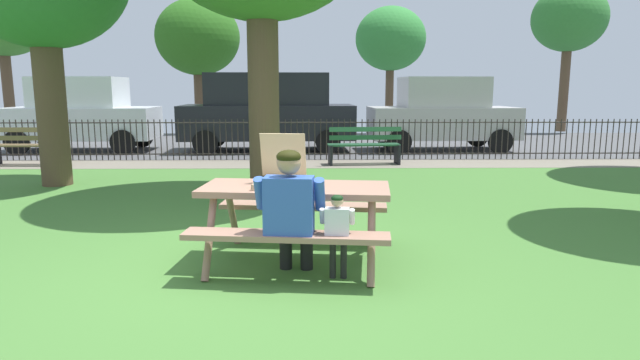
{
  "coord_description": "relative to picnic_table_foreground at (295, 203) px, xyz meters",
  "views": [
    {
      "loc": [
        0.6,
        -4.77,
        1.71
      ],
      "look_at": [
        0.7,
        0.75,
        0.75
      ],
      "focal_mm": 30.03,
      "sensor_mm": 36.0,
      "label": 1
    }
  ],
  "objects": [
    {
      "name": "ground",
      "position": [
        -0.45,
        1.65,
        -0.61
      ],
      "size": [
        28.0,
        11.91,
        0.02
      ],
      "primitive_type": "cube",
      "color": "#467934"
    },
    {
      "name": "cobblestone_walkway",
      "position": [
        -0.45,
        6.91,
        -0.6
      ],
      "size": [
        28.0,
        1.4,
        0.01
      ],
      "primitive_type": "cube",
      "color": "gray"
    },
    {
      "name": "street_asphalt",
      "position": [
        -0.45,
        11.34,
        -0.6
      ],
      "size": [
        28.0,
        7.46,
        0.01
      ],
      "primitive_type": "cube",
      "color": "#515154"
    },
    {
      "name": "picnic_table_foreground",
      "position": [
        0.0,
        0.0,
        0.0
      ],
      "size": [
        1.95,
        1.67,
        0.79
      ],
      "color": "#A27561",
      "rests_on": "ground"
    },
    {
      "name": "pizza_box_open",
      "position": [
        -0.14,
        0.04,
        0.29
      ],
      "size": [
        0.51,
        0.57,
        0.5
      ],
      "color": "tan",
      "rests_on": "picnic_table_foreground"
    },
    {
      "name": "adult_at_table",
      "position": [
        -0.03,
        -0.5,
        0.06
      ],
      "size": [
        0.63,
        0.62,
        1.19
      ],
      "color": "black",
      "rests_on": "ground"
    },
    {
      "name": "child_at_table",
      "position": [
        0.38,
        -0.58,
        -0.1
      ],
      "size": [
        0.31,
        0.31,
        0.81
      ],
      "color": "black",
      "rests_on": "ground"
    },
    {
      "name": "iron_fence_streetside",
      "position": [
        -0.45,
        7.61,
        -0.11
      ],
      "size": [
        20.04,
        0.03,
        0.96
      ],
      "color": "#2D2823",
      "rests_on": "ground"
    },
    {
      "name": "park_bench_left",
      "position": [
        -6.09,
        6.77,
        -0.18
      ],
      "size": [
        1.61,
        0.5,
        0.85
      ],
      "color": "brown",
      "rests_on": "ground"
    },
    {
      "name": "park_bench_center",
      "position": [
        1.34,
        6.77,
        -0.18
      ],
      "size": [
        1.63,
        0.59,
        0.85
      ],
      "color": "#255736",
      "rests_on": "ground"
    },
    {
      "name": "parked_car_far_left",
      "position": [
        -6.01,
        9.47,
        0.41
      ],
      "size": [
        3.95,
        1.92,
        1.98
      ],
      "color": "white",
      "rests_on": "ground"
    },
    {
      "name": "parked_car_left",
      "position": [
        -1.0,
        9.47,
        0.5
      ],
      "size": [
        4.67,
        2.1,
        2.08
      ],
      "color": "black",
      "rests_on": "ground"
    },
    {
      "name": "parked_car_center",
      "position": [
        3.72,
        9.47,
        0.41
      ],
      "size": [
        3.96,
        1.95,
        1.98
      ],
      "color": "#BCB7B7",
      "rests_on": "ground"
    },
    {
      "name": "far_tree_left",
      "position": [
        -11.41,
        15.84,
        3.88
      ],
      "size": [
        3.65,
        3.65,
        6.15
      ],
      "color": "brown",
      "rests_on": "ground"
    },
    {
      "name": "far_tree_midleft",
      "position": [
        -4.11,
        15.84,
        2.95
      ],
      "size": [
        3.16,
        3.16,
        5.01
      ],
      "color": "brown",
      "rests_on": "ground"
    },
    {
      "name": "far_tree_center",
      "position": [
        3.21,
        15.84,
        2.9
      ],
      "size": [
        2.67,
        2.67,
        4.74
      ],
      "color": "brown",
      "rests_on": "ground"
    },
    {
      "name": "far_tree_midright",
      "position": [
        10.01,
        15.84,
        3.64
      ],
      "size": [
        2.77,
        2.77,
        5.54
      ],
      "color": "brown",
      "rests_on": "ground"
    }
  ]
}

